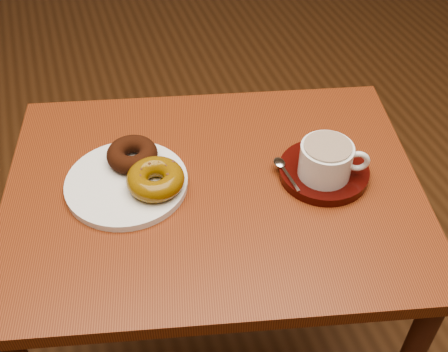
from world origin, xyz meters
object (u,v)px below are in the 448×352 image
object	(u,v)px
donut_plate	(127,183)
coffee_cup	(327,160)
cafe_table	(214,227)
saucer	(324,171)

from	to	relation	value
donut_plate	coffee_cup	distance (m)	0.36
cafe_table	donut_plate	bearing A→B (deg)	174.55
coffee_cup	saucer	bearing A→B (deg)	90.23
cafe_table	saucer	world-z (taller)	saucer
saucer	coffee_cup	xyz separation A→B (m)	(-0.01, -0.01, 0.04)
cafe_table	saucer	xyz separation A→B (m)	(0.20, -0.03, 0.12)
donut_plate	coffee_cup	xyz separation A→B (m)	(0.34, -0.10, 0.04)
saucer	coffee_cup	bearing A→B (deg)	-113.37
cafe_table	coffee_cup	world-z (taller)	coffee_cup
donut_plate	saucer	xyz separation A→B (m)	(0.35, -0.08, 0.00)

